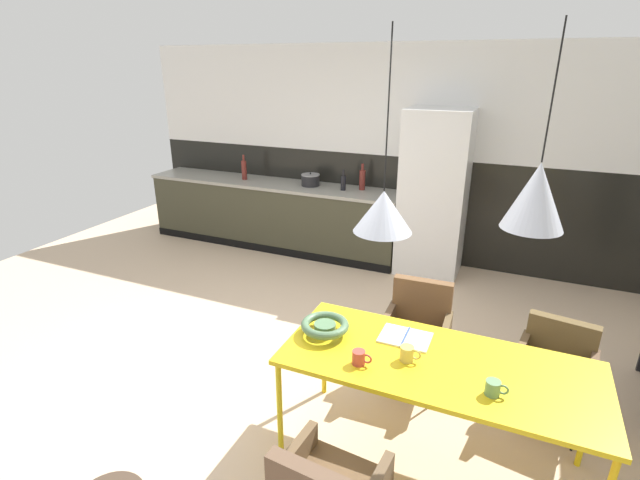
{
  "coord_description": "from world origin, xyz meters",
  "views": [
    {
      "loc": [
        1.56,
        -2.8,
        2.38
      ],
      "look_at": [
        0.01,
        0.74,
        0.92
      ],
      "focal_mm": 26.21,
      "sensor_mm": 36.0,
      "label": 1
    }
  ],
  "objects_px": {
    "refrigerator_column": "(434,194)",
    "bottle_vinegar_dark": "(343,182)",
    "bottle_oil_tall": "(362,179)",
    "pendant_lamp_over_table_far": "(536,196)",
    "mug_short_terracotta": "(493,388)",
    "mug_glass_clear": "(407,354)",
    "armchair_near_window": "(556,360)",
    "open_book": "(405,337)",
    "mug_dark_espresso": "(359,358)",
    "armchair_head_of_table": "(418,321)",
    "bottle_wine_green": "(244,170)",
    "fruit_bowl": "(325,326)",
    "cooking_pot": "(310,180)",
    "pendant_lamp_over_table_near": "(383,211)",
    "dining_table": "(438,368)"
  },
  "relations": [
    {
      "from": "refrigerator_column",
      "to": "bottle_vinegar_dark",
      "type": "xyz_separation_m",
      "value": [
        -1.12,
        -0.0,
        0.03
      ]
    },
    {
      "from": "bottle_oil_tall",
      "to": "pendant_lamp_over_table_far",
      "type": "relative_size",
      "value": 0.35
    },
    {
      "from": "mug_short_terracotta",
      "to": "bottle_oil_tall",
      "type": "relative_size",
      "value": 0.36
    },
    {
      "from": "mug_glass_clear",
      "to": "armchair_near_window",
      "type": "bearing_deg",
      "value": 43.81
    },
    {
      "from": "open_book",
      "to": "bottle_oil_tall",
      "type": "relative_size",
      "value": 0.95
    },
    {
      "from": "pendant_lamp_over_table_far",
      "to": "mug_dark_espresso",
      "type": "bearing_deg",
      "value": -167.6
    },
    {
      "from": "armchair_near_window",
      "to": "open_book",
      "type": "distance_m",
      "value": 1.14
    },
    {
      "from": "mug_short_terracotta",
      "to": "pendant_lamp_over_table_far",
      "type": "distance_m",
      "value": 1.02
    },
    {
      "from": "armchair_head_of_table",
      "to": "pendant_lamp_over_table_far",
      "type": "xyz_separation_m",
      "value": [
        0.65,
        -0.84,
        1.28
      ]
    },
    {
      "from": "refrigerator_column",
      "to": "armchair_near_window",
      "type": "relative_size",
      "value": 2.67
    },
    {
      "from": "refrigerator_column",
      "to": "bottle_vinegar_dark",
      "type": "height_order",
      "value": "refrigerator_column"
    },
    {
      "from": "mug_dark_espresso",
      "to": "pendant_lamp_over_table_far",
      "type": "height_order",
      "value": "pendant_lamp_over_table_far"
    },
    {
      "from": "bottle_wine_green",
      "to": "armchair_head_of_table",
      "type": "bearing_deg",
      "value": -36.46
    },
    {
      "from": "fruit_bowl",
      "to": "open_book",
      "type": "distance_m",
      "value": 0.51
    },
    {
      "from": "refrigerator_column",
      "to": "armchair_near_window",
      "type": "bearing_deg",
      "value": -59.26
    },
    {
      "from": "cooking_pot",
      "to": "pendant_lamp_over_table_near",
      "type": "xyz_separation_m",
      "value": [
        1.84,
        -3.04,
        0.67
      ]
    },
    {
      "from": "cooking_pot",
      "to": "dining_table",
      "type": "bearing_deg",
      "value": -53.65
    },
    {
      "from": "mug_glass_clear",
      "to": "mug_short_terracotta",
      "type": "relative_size",
      "value": 1.04
    },
    {
      "from": "mug_glass_clear",
      "to": "mug_dark_espresso",
      "type": "bearing_deg",
      "value": -149.47
    },
    {
      "from": "bottle_oil_tall",
      "to": "mug_short_terracotta",
      "type": "bearing_deg",
      "value": -60.47
    },
    {
      "from": "refrigerator_column",
      "to": "mug_dark_espresso",
      "type": "bearing_deg",
      "value": -86.46
    },
    {
      "from": "cooking_pot",
      "to": "open_book",
      "type": "bearing_deg",
      "value": -55.21
    },
    {
      "from": "mug_dark_espresso",
      "to": "bottle_vinegar_dark",
      "type": "relative_size",
      "value": 0.45
    },
    {
      "from": "mug_dark_espresso",
      "to": "armchair_head_of_table",
      "type": "bearing_deg",
      "value": 82.4
    },
    {
      "from": "pendant_lamp_over_table_far",
      "to": "armchair_head_of_table",
      "type": "bearing_deg",
      "value": 127.45
    },
    {
      "from": "dining_table",
      "to": "bottle_wine_green",
      "type": "xyz_separation_m",
      "value": [
        -3.18,
        2.95,
        0.32
      ]
    },
    {
      "from": "mug_short_terracotta",
      "to": "bottle_vinegar_dark",
      "type": "bearing_deg",
      "value": 123.2
    },
    {
      "from": "dining_table",
      "to": "cooking_pot",
      "type": "relative_size",
      "value": 7.63
    },
    {
      "from": "bottle_wine_green",
      "to": "bottle_oil_tall",
      "type": "height_order",
      "value": "bottle_wine_green"
    },
    {
      "from": "armchair_near_window",
      "to": "pendant_lamp_over_table_far",
      "type": "xyz_separation_m",
      "value": [
        -0.33,
        -0.8,
        1.33
      ]
    },
    {
      "from": "mug_dark_espresso",
      "to": "bottle_oil_tall",
      "type": "relative_size",
      "value": 0.36
    },
    {
      "from": "mug_dark_espresso",
      "to": "open_book",
      "type": "bearing_deg",
      "value": 64.35
    },
    {
      "from": "dining_table",
      "to": "bottle_oil_tall",
      "type": "xyz_separation_m",
      "value": [
        -1.53,
        3.07,
        0.32
      ]
    },
    {
      "from": "mug_glass_clear",
      "to": "mug_dark_espresso",
      "type": "distance_m",
      "value": 0.29
    },
    {
      "from": "refrigerator_column",
      "to": "pendant_lamp_over_table_near",
      "type": "height_order",
      "value": "pendant_lamp_over_table_near"
    },
    {
      "from": "armchair_head_of_table",
      "to": "pendant_lamp_over_table_near",
      "type": "bearing_deg",
      "value": 82.19
    },
    {
      "from": "dining_table",
      "to": "bottle_vinegar_dark",
      "type": "xyz_separation_m",
      "value": [
        -1.73,
        2.95,
        0.28
      ]
    },
    {
      "from": "bottle_wine_green",
      "to": "pendant_lamp_over_table_near",
      "type": "distance_m",
      "value": 4.15
    },
    {
      "from": "fruit_bowl",
      "to": "pendant_lamp_over_table_far",
      "type": "height_order",
      "value": "pendant_lamp_over_table_far"
    },
    {
      "from": "armchair_head_of_table",
      "to": "bottle_wine_green",
      "type": "relative_size",
      "value": 2.42
    },
    {
      "from": "open_book",
      "to": "mug_dark_espresso",
      "type": "relative_size",
      "value": 2.62
    },
    {
      "from": "dining_table",
      "to": "pendant_lamp_over_table_far",
      "type": "bearing_deg",
      "value": -5.44
    },
    {
      "from": "dining_table",
      "to": "pendant_lamp_over_table_far",
      "type": "xyz_separation_m",
      "value": [
        0.37,
        -0.03,
        1.09
      ]
    },
    {
      "from": "armchair_near_window",
      "to": "mug_glass_clear",
      "type": "distance_m",
      "value": 1.24
    },
    {
      "from": "fruit_bowl",
      "to": "bottle_oil_tall",
      "type": "relative_size",
      "value": 0.94
    },
    {
      "from": "fruit_bowl",
      "to": "mug_short_terracotta",
      "type": "height_order",
      "value": "fruit_bowl"
    },
    {
      "from": "dining_table",
      "to": "bottle_oil_tall",
      "type": "height_order",
      "value": "bottle_oil_tall"
    },
    {
      "from": "bottle_wine_green",
      "to": "bottle_oil_tall",
      "type": "relative_size",
      "value": 1.03
    },
    {
      "from": "armchair_near_window",
      "to": "mug_short_terracotta",
      "type": "xyz_separation_m",
      "value": [
        -0.38,
        -0.94,
        0.33
      ]
    },
    {
      "from": "bottle_oil_tall",
      "to": "bottle_vinegar_dark",
      "type": "bearing_deg",
      "value": -149.83
    }
  ]
}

